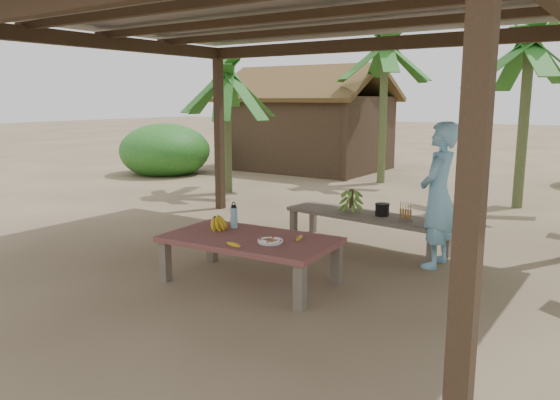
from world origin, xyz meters
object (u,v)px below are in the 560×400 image
Objects in this scene: woman at (438,195)px; ripe_banana_bunch at (215,222)px; work_table at (250,243)px; bench at (366,218)px; plate at (270,241)px; water_flask at (234,217)px; cooking_pot at (382,210)px.

ripe_banana_bunch is at bearing -51.12° from woman.
work_table reaches higher than bench.
work_table is at bearing -40.80° from woman.
work_table is 2.26m from woman.
bench is 8.69× the size of plate.
water_flask is 1.69× the size of cooking_pot.
ripe_banana_bunch is at bearing -110.63° from bench.
cooking_pot is at bearing 11.55° from bench.
water_flask reaches higher than work_table.
ripe_banana_bunch is 0.22m from water_flask.
work_table is 0.57m from ripe_banana_bunch.
plate reaches higher than work_table.
ripe_banana_bunch is 1.48× the size of cooking_pot.
woman is (0.82, -0.31, 0.32)m from cooking_pot.
plate is 2.12m from woman.
woman reaches higher than work_table.
work_table is at bearing -6.94° from ripe_banana_bunch.
plate is at bearing -18.64° from work_table.
water_flask is at bearing 156.70° from plate.
bench is 0.26m from cooking_pot.
cooking_pot is (1.02, 1.77, -0.10)m from water_flask.
cooking_pot reaches higher than plate.
plate is at bearing -9.62° from ripe_banana_bunch.
plate is (0.87, -0.15, -0.06)m from ripe_banana_bunch.
bench is (0.40, 1.98, -0.04)m from work_table.
water_flask reaches higher than cooking_pot.
work_table is 0.51m from water_flask.
ripe_banana_bunch is (-0.94, -1.92, 0.19)m from bench.
ripe_banana_bunch is at bearing -120.95° from cooking_pot.
cooking_pot is (0.62, 2.01, 0.09)m from work_table.
cooking_pot reaches higher than bench.
ripe_banana_bunch is at bearing -130.13° from water_flask.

